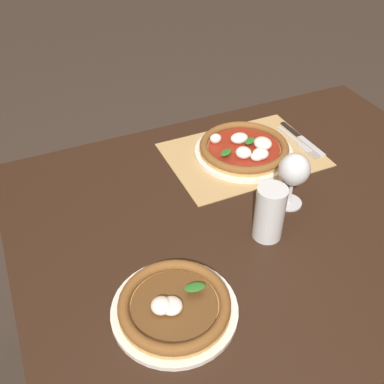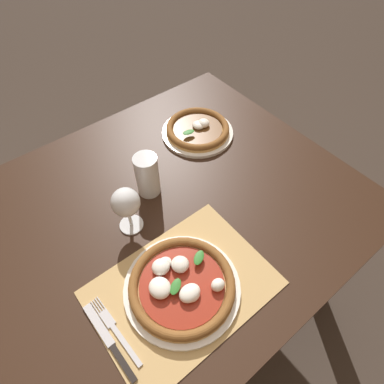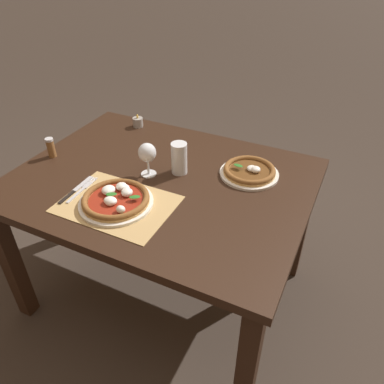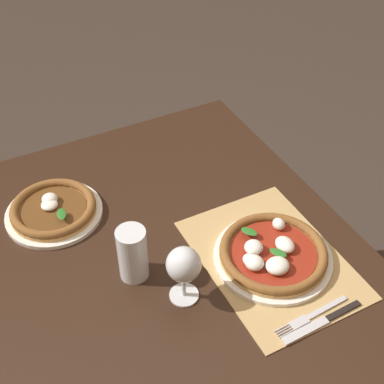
{
  "view_description": "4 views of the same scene",
  "coord_description": "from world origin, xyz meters",
  "views": [
    {
      "loc": [
        0.54,
        0.72,
        1.53
      ],
      "look_at": [
        0.19,
        -0.05,
        0.83
      ],
      "focal_mm": 42.0,
      "sensor_mm": 36.0,
      "label": 1
    },
    {
      "loc": [
        -0.25,
        -0.51,
        1.54
      ],
      "look_at": [
        0.13,
        -0.04,
        0.79
      ],
      "focal_mm": 30.0,
      "sensor_mm": 36.0,
      "label": 2
    },
    {
      "loc": [
        0.73,
        -1.18,
        1.66
      ],
      "look_at": [
        0.21,
        -0.12,
        0.81
      ],
      "focal_mm": 35.0,
      "sensor_mm": 36.0,
      "label": 3
    },
    {
      "loc": [
        -0.76,
        0.35,
        1.76
      ],
      "look_at": [
        0.17,
        -0.14,
        0.82
      ],
      "focal_mm": 50.0,
      "sensor_mm": 36.0,
      "label": 4
    }
  ],
  "objects": [
    {
      "name": "pepper_shaker",
      "position": [
        -0.57,
        -0.06,
        0.79
      ],
      "size": [
        0.04,
        0.04,
        0.1
      ],
      "color": "brown",
      "rests_on": "dining_table"
    },
    {
      "name": "pizza_near",
      "position": [
        -0.07,
        -0.24,
        0.76
      ],
      "size": [
        0.3,
        0.3,
        0.05
      ],
      "color": "silver",
      "rests_on": "paper_placemat"
    },
    {
      "name": "fork",
      "position": [
        -0.25,
        -0.23,
        0.75
      ],
      "size": [
        0.03,
        0.2,
        0.0
      ],
      "color": "#B7B7BC",
      "rests_on": "paper_placemat"
    },
    {
      "name": "paper_placemat",
      "position": [
        -0.06,
        -0.24,
        0.74
      ],
      "size": [
        0.45,
        0.33,
        0.0
      ],
      "primitive_type": "cube",
      "color": "tan",
      "rests_on": "dining_table"
    },
    {
      "name": "pizza_far",
      "position": [
        0.34,
        0.2,
        0.76
      ],
      "size": [
        0.26,
        0.26,
        0.05
      ],
      "color": "silver",
      "rests_on": "dining_table"
    },
    {
      "name": "votive_candle",
      "position": [
        -0.37,
        0.4,
        0.76
      ],
      "size": [
        0.06,
        0.06,
        0.07
      ],
      "color": "gray",
      "rests_on": "dining_table"
    },
    {
      "name": "dining_table",
      "position": [
        0.0,
        0.0,
        0.64
      ],
      "size": [
        1.3,
        0.99,
        0.74
      ],
      "color": "black",
      "rests_on": "ground"
    },
    {
      "name": "wine_glass",
      "position": [
        -0.06,
        0.01,
        0.85
      ],
      "size": [
        0.08,
        0.08,
        0.16
      ],
      "color": "silver",
      "rests_on": "dining_table"
    },
    {
      "name": "knife",
      "position": [
        -0.28,
        -0.24,
        0.75
      ],
      "size": [
        0.02,
        0.22,
        0.01
      ],
      "color": "black",
      "rests_on": "paper_placemat"
    },
    {
      "name": "pint_glass",
      "position": [
        0.05,
        0.08,
        0.81
      ],
      "size": [
        0.07,
        0.07,
        0.15
      ],
      "color": "silver",
      "rests_on": "dining_table"
    },
    {
      "name": "ground_plane",
      "position": [
        0.0,
        0.0,
        0.0
      ],
      "size": [
        24.0,
        24.0,
        0.0
      ],
      "primitive_type": "plane",
      "color": "#382D26"
    }
  ]
}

